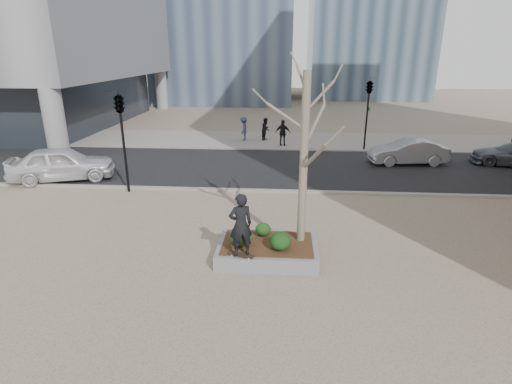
# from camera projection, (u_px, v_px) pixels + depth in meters

# --- Properties ---
(ground) EXTENTS (120.00, 120.00, 0.00)m
(ground) POSITION_uv_depth(u_px,v_px,m) (235.00, 256.00, 12.29)
(ground) COLOR gray
(ground) RESTS_ON ground
(street) EXTENTS (60.00, 8.00, 0.02)m
(street) POSITION_uv_depth(u_px,v_px,m) (258.00, 167.00, 21.69)
(street) COLOR black
(street) RESTS_ON ground
(far_sidewalk) EXTENTS (60.00, 6.00, 0.02)m
(far_sidewalk) POSITION_uv_depth(u_px,v_px,m) (265.00, 140.00, 28.27)
(far_sidewalk) COLOR gray
(far_sidewalk) RESTS_ON ground
(planter) EXTENTS (3.00, 2.00, 0.45)m
(planter) POSITION_uv_depth(u_px,v_px,m) (267.00, 251.00, 12.14)
(planter) COLOR gray
(planter) RESTS_ON ground
(planter_mulch) EXTENTS (2.70, 1.70, 0.04)m
(planter_mulch) POSITION_uv_depth(u_px,v_px,m) (268.00, 243.00, 12.06)
(planter_mulch) COLOR #382314
(planter_mulch) RESTS_ON planter
(sycamore_tree) EXTENTS (2.80, 2.80, 6.60)m
(sycamore_tree) POSITION_uv_depth(u_px,v_px,m) (305.00, 133.00, 11.17)
(sycamore_tree) COLOR gray
(sycamore_tree) RESTS_ON planter_mulch
(shrub_left) EXTENTS (0.70, 0.70, 0.59)m
(shrub_left) POSITION_uv_depth(u_px,v_px,m) (241.00, 236.00, 11.83)
(shrub_left) COLOR #1C3F14
(shrub_left) RESTS_ON planter_mulch
(shrub_middle) EXTENTS (0.48, 0.48, 0.41)m
(shrub_middle) POSITION_uv_depth(u_px,v_px,m) (263.00, 229.00, 12.47)
(shrub_middle) COLOR #133E17
(shrub_middle) RESTS_ON planter_mulch
(shrub_right) EXTENTS (0.62, 0.62, 0.53)m
(shrub_right) POSITION_uv_depth(u_px,v_px,m) (280.00, 241.00, 11.57)
(shrub_right) COLOR #143B12
(shrub_right) RESTS_ON planter_mulch
(skateboard) EXTENTS (0.80, 0.41, 0.08)m
(skateboard) POSITION_uv_depth(u_px,v_px,m) (241.00, 255.00, 11.31)
(skateboard) COLOR black
(skateboard) RESTS_ON planter
(skateboarder) EXTENTS (0.78, 0.64, 1.83)m
(skateboarder) POSITION_uv_depth(u_px,v_px,m) (241.00, 225.00, 11.00)
(skateboarder) COLOR black
(skateboarder) RESTS_ON skateboard
(police_car) EXTENTS (5.16, 3.38, 1.63)m
(police_car) POSITION_uv_depth(u_px,v_px,m) (62.00, 164.00, 19.24)
(police_car) COLOR silver
(police_car) RESTS_ON street
(car_silver) EXTENTS (4.25, 1.82, 1.36)m
(car_silver) POSITION_uv_depth(u_px,v_px,m) (408.00, 152.00, 22.04)
(car_silver) COLOR #989B9F
(car_silver) RESTS_ON street
(pedestrian_a) EXTENTS (0.79, 0.90, 1.55)m
(pedestrian_a) POSITION_uv_depth(u_px,v_px,m) (266.00, 129.00, 27.99)
(pedestrian_a) COLOR black
(pedestrian_a) RESTS_ON far_sidewalk
(pedestrian_b) EXTENTS (0.70, 1.11, 1.65)m
(pedestrian_b) POSITION_uv_depth(u_px,v_px,m) (244.00, 129.00, 27.79)
(pedestrian_b) COLOR #383C65
(pedestrian_b) RESTS_ON far_sidewalk
(pedestrian_c) EXTENTS (1.05, 0.55, 1.71)m
(pedestrian_c) POSITION_uv_depth(u_px,v_px,m) (283.00, 133.00, 26.23)
(pedestrian_c) COLOR black
(pedestrian_c) RESTS_ON far_sidewalk
(traffic_light_near) EXTENTS (0.60, 2.48, 4.50)m
(traffic_light_near) POSITION_uv_depth(u_px,v_px,m) (124.00, 142.00, 17.19)
(traffic_light_near) COLOR black
(traffic_light_near) RESTS_ON ground
(traffic_light_far) EXTENTS (0.60, 2.48, 4.50)m
(traffic_light_far) POSITION_uv_depth(u_px,v_px,m) (367.00, 114.00, 24.81)
(traffic_light_far) COLOR black
(traffic_light_far) RESTS_ON ground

